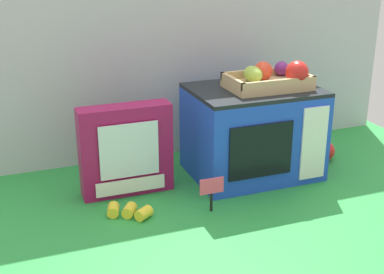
% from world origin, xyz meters
% --- Properties ---
extents(ground_plane, '(1.70, 1.70, 0.00)m').
position_xyz_m(ground_plane, '(0.00, 0.00, 0.00)').
color(ground_plane, green).
rests_on(ground_plane, ground).
extents(display_back_panel, '(1.61, 0.03, 0.76)m').
position_xyz_m(display_back_panel, '(0.00, 0.27, 0.38)').
color(display_back_panel, '#B7BABF').
rests_on(display_back_panel, ground).
extents(toy_microwave, '(0.39, 0.29, 0.28)m').
position_xyz_m(toy_microwave, '(0.15, -0.01, 0.14)').
color(toy_microwave, blue).
rests_on(toy_microwave, ground).
extents(food_groups_crate, '(0.25, 0.16, 0.09)m').
position_xyz_m(food_groups_crate, '(0.19, -0.03, 0.31)').
color(food_groups_crate, tan).
rests_on(food_groups_crate, toy_microwave).
extents(cookie_set_box, '(0.27, 0.07, 0.27)m').
position_xyz_m(cookie_set_box, '(-0.26, -0.01, 0.13)').
color(cookie_set_box, '#99144C').
rests_on(cookie_set_box, ground).
extents(price_sign, '(0.07, 0.01, 0.10)m').
position_xyz_m(price_sign, '(-0.08, -0.20, 0.07)').
color(price_sign, black).
rests_on(price_sign, ground).
extents(loose_toy_banana, '(0.12, 0.10, 0.03)m').
position_xyz_m(loose_toy_banana, '(-0.30, -0.15, 0.02)').
color(loose_toy_banana, yellow).
rests_on(loose_toy_banana, ground).
extents(loose_toy_apple, '(0.07, 0.07, 0.07)m').
position_xyz_m(loose_toy_apple, '(0.43, -0.00, 0.03)').
color(loose_toy_apple, red).
rests_on(loose_toy_apple, ground).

